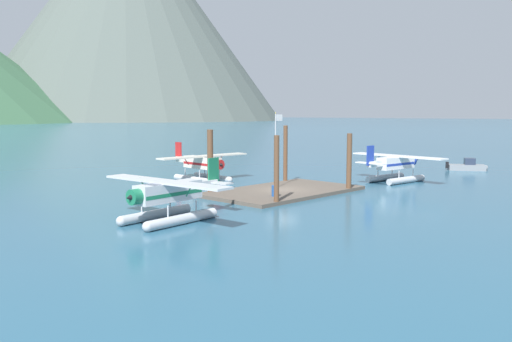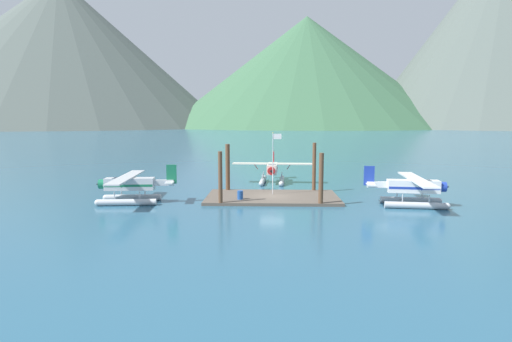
% 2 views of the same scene
% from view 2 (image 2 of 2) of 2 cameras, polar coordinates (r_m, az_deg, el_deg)
% --- Properties ---
extents(ground_plane, '(1200.00, 1200.00, 0.00)m').
position_cam_2_polar(ground_plane, '(43.21, 2.29, -3.89)').
color(ground_plane, '#285670').
extents(dock_platform, '(13.81, 7.91, 0.30)m').
position_cam_2_polar(dock_platform, '(43.18, 2.29, -3.69)').
color(dock_platform, brown).
rests_on(dock_platform, ground).
extents(piling_near_left, '(0.40, 0.40, 5.29)m').
position_cam_2_polar(piling_near_left, '(39.36, -5.02, -1.08)').
color(piling_near_left, brown).
rests_on(piling_near_left, ground).
extents(piling_near_right, '(0.45, 0.45, 5.16)m').
position_cam_2_polar(piling_near_right, '(39.45, 9.10, -1.22)').
color(piling_near_right, brown).
rests_on(piling_near_right, ground).
extents(piling_far_left, '(0.50, 0.50, 5.55)m').
position_cam_2_polar(piling_far_left, '(46.72, -3.98, 0.38)').
color(piling_far_left, brown).
rests_on(piling_far_left, ground).
extents(piling_far_right, '(0.41, 0.41, 5.72)m').
position_cam_2_polar(piling_far_right, '(46.88, 8.14, 0.45)').
color(piling_far_right, brown).
rests_on(piling_far_right, ground).
extents(flagpole, '(0.95, 0.10, 6.69)m').
position_cam_2_polar(flagpole, '(43.54, 2.53, 2.07)').
color(flagpole, silver).
rests_on(flagpole, dock_platform).
extents(fuel_drum, '(0.62, 0.62, 0.88)m').
position_cam_2_polar(fuel_drum, '(41.19, -2.24, -3.38)').
color(fuel_drum, '#1E4C99').
rests_on(fuel_drum, dock_platform).
extents(mountain_ridge_west_peak, '(293.93, 293.93, 204.82)m').
position_cam_2_polar(mountain_ridge_west_peak, '(530.70, 31.43, 16.30)').
color(mountain_ridge_west_peak, '#4C5651').
rests_on(mountain_ridge_west_peak, ground).
extents(mountain_ridge_centre_peak, '(339.34, 339.34, 130.26)m').
position_cam_2_polar(mountain_ridge_centre_peak, '(503.50, 7.07, 13.52)').
color(mountain_ridge_centre_peak, '#386042').
rests_on(mountain_ridge_centre_peak, ground).
extents(mountain_ridge_east_peak, '(392.44, 392.44, 173.39)m').
position_cam_2_polar(mountain_ridge_east_peak, '(551.14, -25.50, 14.60)').
color(mountain_ridge_east_peak, '#4C5651').
rests_on(mountain_ridge_east_peak, ground).
extents(seaplane_cream_bow_centre, '(10.46, 7.98, 3.84)m').
position_cam_2_polar(seaplane_cream_bow_centre, '(53.73, 2.30, -0.02)').
color(seaplane_cream_bow_centre, '#B7BABF').
rests_on(seaplane_cream_bow_centre, ground).
extents(seaplane_silver_port_aft, '(7.97, 10.48, 3.84)m').
position_cam_2_polar(seaplane_silver_port_aft, '(42.59, -17.29, -2.21)').
color(seaplane_silver_port_aft, '#B7BABF').
rests_on(seaplane_silver_port_aft, ground).
extents(seaplane_white_stbd_aft, '(7.96, 10.49, 3.84)m').
position_cam_2_polar(seaplane_white_stbd_aft, '(42.02, 21.17, -2.49)').
color(seaplane_white_stbd_aft, '#B7BABF').
rests_on(seaplane_white_stbd_aft, ground).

